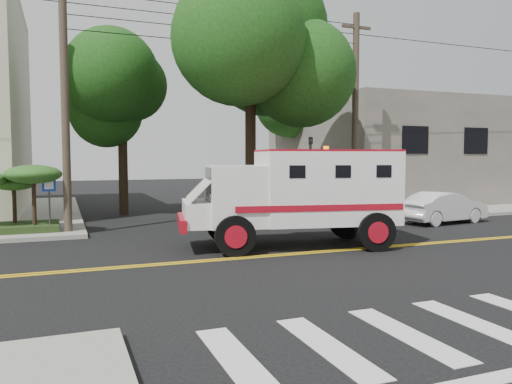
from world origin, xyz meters
name	(u,v)px	position (x,y,z in m)	size (l,w,h in m)	color
ground	(282,255)	(0.00, 0.00, 0.00)	(100.00, 100.00, 0.00)	black
sidewalk_ne	(389,200)	(13.50, 13.50, 0.07)	(17.00, 17.00, 0.15)	gray
building_right	(404,151)	(15.00, 14.00, 3.15)	(14.00, 12.00, 6.00)	#5E5A51
utility_pole_left	(65,107)	(-5.60, 6.00, 4.50)	(0.28, 0.28, 9.00)	#382D23
utility_pole_right	(355,118)	(6.30, 6.20, 4.50)	(0.28, 0.28, 9.00)	#382D23
tree_main	(263,47)	(1.94, 6.21, 7.20)	(6.08, 5.70, 9.85)	black
tree_left	(129,95)	(-2.68, 11.79, 5.73)	(4.48, 4.20, 7.70)	black
tree_right	(307,105)	(8.84, 15.77, 6.09)	(4.80, 4.50, 8.20)	black
traffic_signal	(310,170)	(3.80, 5.60, 2.23)	(0.15, 0.18, 3.60)	#3F3F42
accessibility_sign	(49,197)	(-6.20, 6.17, 1.37)	(0.45, 0.10, 2.02)	#3F3F42
palm_planter	(11,189)	(-7.44, 6.62, 1.65)	(3.52, 2.63, 2.36)	#1E3314
armored_truck	(299,192)	(1.06, 1.06, 1.71)	(6.91, 3.61, 3.00)	white
parked_sedan	(444,207)	(9.17, 3.80, 0.66)	(1.39, 3.99, 1.32)	silver
pedestrian_a	(393,197)	(7.88, 5.50, 0.99)	(0.61, 0.40, 1.68)	gray
pedestrian_b	(338,192)	(7.01, 8.80, 1.06)	(0.88, 0.69, 1.81)	gray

